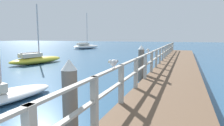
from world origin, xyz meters
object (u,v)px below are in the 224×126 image
Objects in this scene: dock_piling_far at (141,63)px; seagull_background at (148,50)px; seagull_foreground at (113,62)px; boat_1 at (36,59)px; boat_3 at (86,46)px; dock_piling_near at (70,105)px.

dock_piling_far is 3.60× the size of seagull_background.
dock_piling_far is 4.83m from seagull_foreground.
boat_1 reaches higher than seagull_foreground.
boat_3 reaches higher than seagull_background.
seagull_background is 25.64m from boat_3.
boat_3 is at bearing -63.89° from seagull_background.
dock_piling_near and dock_piling_far have the same top height.
boat_3 reaches higher than seagull_foreground.
boat_1 is at bearing 134.51° from dock_piling_near.
boat_1 is (-9.36, 7.88, -1.18)m from seagull_foreground.
dock_piling_far is 0.85m from seagull_background.
boat_1 is at bearing -54.62° from boat_3.
boat_1 is (-8.98, 9.14, -0.53)m from dock_piling_near.
dock_piling_near is 0.28× the size of boat_3.
dock_piling_far is 0.28× the size of boat_3.
boat_1 is at bearing -28.86° from seagull_background.
boat_3 is (-14.48, 21.13, -1.11)m from seagull_background.
seagull_background is 0.10× the size of boat_1.
seagull_foreground is at bearing -41.23° from boat_3.
seagull_background is 0.08× the size of boat_3.
seagull_background is at bearing -46.24° from dock_piling_far.
dock_piling_near is 30.25m from boat_3.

